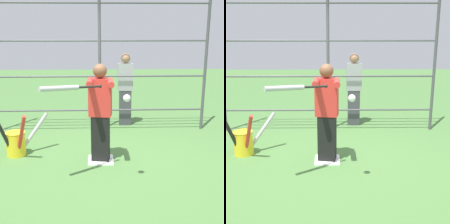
# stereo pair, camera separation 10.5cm
# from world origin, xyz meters

# --- Properties ---
(ground_plane) EXTENTS (24.00, 24.00, 0.00)m
(ground_plane) POSITION_xyz_m (0.00, 0.00, 0.00)
(ground_plane) COLOR #4C7A3D
(home_plate) EXTENTS (0.40, 0.40, 0.02)m
(home_plate) POSITION_xyz_m (0.00, 0.00, 0.01)
(home_plate) COLOR white
(home_plate) RESTS_ON ground
(fence_backstop) EXTENTS (4.35, 0.06, 2.97)m
(fence_backstop) POSITION_xyz_m (0.00, -1.60, 1.49)
(fence_backstop) COLOR #4C4C51
(fence_backstop) RESTS_ON ground
(batter) EXTENTS (0.40, 0.56, 1.55)m
(batter) POSITION_xyz_m (0.00, 0.02, 0.84)
(batter) COLOR black
(batter) RESTS_ON ground
(baseball_bat_swinging) EXTENTS (0.78, 0.57, 0.12)m
(baseball_bat_swinging) POSITION_xyz_m (0.45, 0.74, 1.32)
(baseball_bat_swinging) COLOR black
(softball_in_flight) EXTENTS (0.10, 0.10, 0.10)m
(softball_in_flight) POSITION_xyz_m (-0.33, 0.84, 1.21)
(softball_in_flight) COLOR white
(bat_bucket) EXTENTS (0.78, 0.71, 0.79)m
(bat_bucket) POSITION_xyz_m (1.40, -0.27, 0.24)
(bat_bucket) COLOR yellow
(bat_bucket) RESTS_ON ground
(bystander_behind_fence) EXTENTS (0.32, 0.20, 1.56)m
(bystander_behind_fence) POSITION_xyz_m (-0.55, -1.98, 0.81)
(bystander_behind_fence) COLOR #3F3F47
(bystander_behind_fence) RESTS_ON ground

